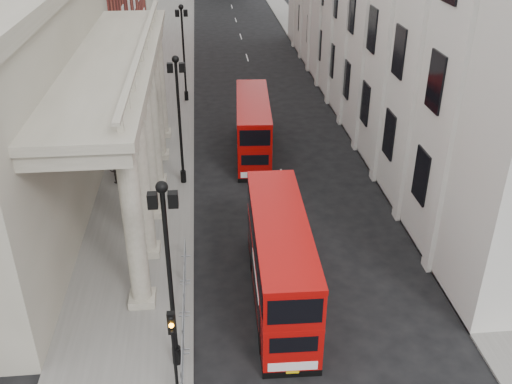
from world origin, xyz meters
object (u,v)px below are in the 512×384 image
at_px(bus_near, 280,259).
at_px(pedestrian_b, 116,171).
at_px(lamp_post_mid, 179,113).
at_px(lamp_post_south, 169,267).
at_px(bus_far, 253,126).
at_px(lamp_post_north, 183,47).
at_px(pedestrian_c, 148,200).
at_px(traffic_light, 173,342).
at_px(pedestrian_a, 131,187).

distance_m(bus_near, pedestrian_b, 15.50).
relative_size(lamp_post_mid, bus_near, 0.83).
relative_size(lamp_post_south, bus_far, 0.88).
relative_size(lamp_post_mid, bus_far, 0.88).
distance_m(lamp_post_north, pedestrian_c, 20.17).
distance_m(traffic_light, pedestrian_a, 16.42).
bearing_deg(pedestrian_b, pedestrian_c, 113.12).
xyz_separation_m(lamp_post_south, lamp_post_north, (0.00, 32.00, 0.00)).
distance_m(lamp_post_mid, pedestrian_b, 5.88).
distance_m(lamp_post_south, pedestrian_c, 13.13).
relative_size(lamp_post_north, bus_far, 0.88).
xyz_separation_m(pedestrian_a, pedestrian_b, (-1.18, 2.43, -0.05)).
distance_m(lamp_post_north, bus_far, 12.99).
bearing_deg(bus_far, lamp_post_north, 116.50).
bearing_deg(traffic_light, pedestrian_a, 101.42).
relative_size(lamp_post_mid, lamp_post_north, 1.00).
height_order(bus_far, pedestrian_a, bus_far).
distance_m(lamp_post_south, traffic_light, 2.71).
height_order(lamp_post_mid, lamp_post_north, same).
height_order(lamp_post_south, pedestrian_c, lamp_post_south).
bearing_deg(bus_far, pedestrian_c, -127.47).
bearing_deg(pedestrian_c, lamp_post_north, 84.73).
distance_m(lamp_post_mid, pedestrian_a, 5.44).
distance_m(lamp_post_mid, bus_near, 13.34).
height_order(bus_far, pedestrian_c, bus_far).
relative_size(lamp_post_north, traffic_light, 1.93).
bearing_deg(bus_near, pedestrian_a, 128.98).
distance_m(pedestrian_b, pedestrian_c, 4.64).
distance_m(lamp_post_north, pedestrian_a, 18.75).
height_order(lamp_post_south, lamp_post_north, same).
xyz_separation_m(lamp_post_south, bus_far, (4.94, 20.31, -2.80)).
height_order(bus_near, bus_far, bus_near).
xyz_separation_m(lamp_post_north, pedestrian_a, (-3.12, -18.06, -3.95)).
bearing_deg(bus_far, lamp_post_south, -100.08).
bearing_deg(pedestrian_a, lamp_post_south, -69.32).
relative_size(pedestrian_b, pedestrian_c, 1.03).
xyz_separation_m(lamp_post_mid, bus_near, (4.68, -12.20, -2.67)).
height_order(pedestrian_a, pedestrian_c, pedestrian_a).
bearing_deg(pedestrian_a, pedestrian_c, -47.21).
distance_m(lamp_post_south, bus_far, 21.09).
height_order(bus_near, pedestrian_b, bus_near).
distance_m(lamp_post_south, bus_near, 6.60).
bearing_deg(pedestrian_a, bus_far, 46.41).
xyz_separation_m(lamp_post_south, pedestrian_c, (-2.01, 12.33, -4.02)).
height_order(lamp_post_north, pedestrian_b, lamp_post_north).
height_order(lamp_post_north, bus_far, lamp_post_north).
xyz_separation_m(lamp_post_mid, pedestrian_b, (-4.30, 0.36, -3.99)).
bearing_deg(lamp_post_mid, pedestrian_c, -118.76).
bearing_deg(lamp_post_north, pedestrian_c, -95.84).
bearing_deg(pedestrian_b, lamp_post_south, 98.22).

